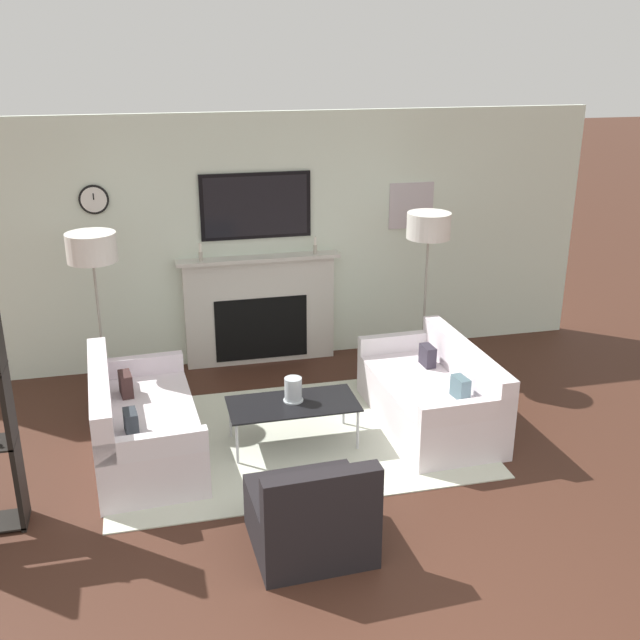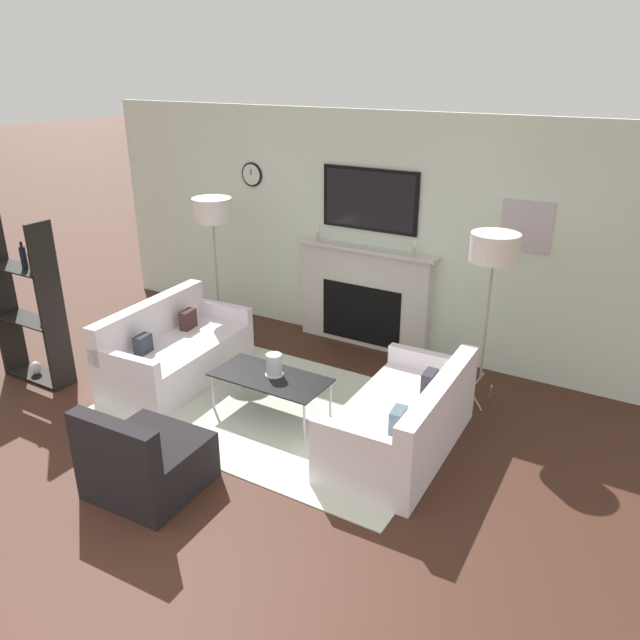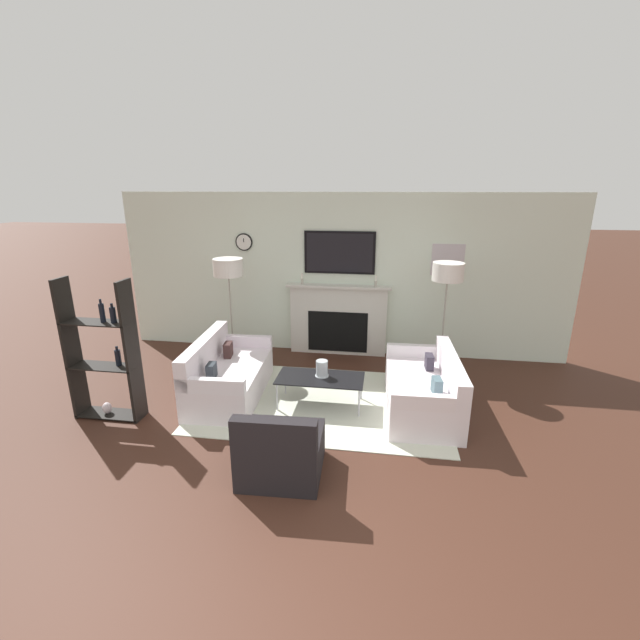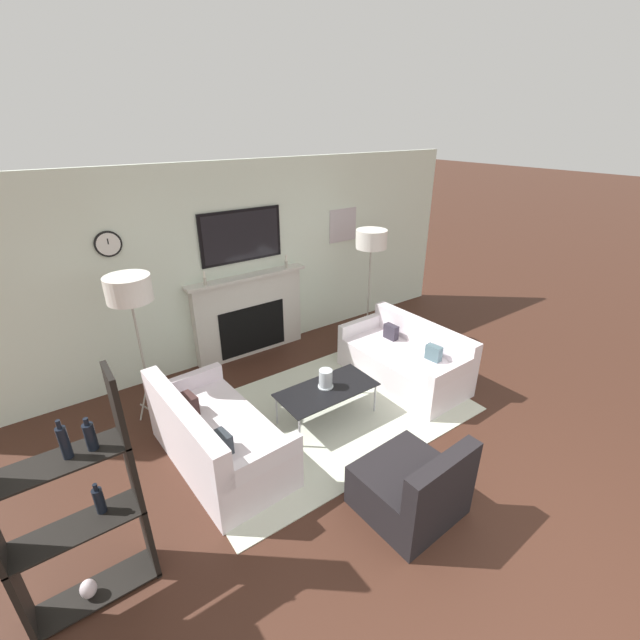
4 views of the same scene
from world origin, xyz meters
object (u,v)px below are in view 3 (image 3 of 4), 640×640
object	(u,v)px
hurricane_candle	(322,369)
floor_lamp_left	(228,268)
couch_left	(227,376)
floor_lamp_right	(448,273)
couch_right	(425,390)
armchair	(281,452)
shelf_unit	(103,356)
coffee_table	(320,379)

from	to	relation	value
hurricane_candle	floor_lamp_left	distance (m)	2.28
couch_left	hurricane_candle	xyz separation A→B (m)	(1.32, -0.03, 0.21)
floor_lamp_left	floor_lamp_right	world-z (taller)	floor_lamp_right
couch_left	couch_right	world-z (taller)	couch_left
armchair	hurricane_candle	bearing A→B (deg)	83.05
couch_left	couch_right	xyz separation A→B (m)	(2.65, 0.00, -0.02)
hurricane_candle	floor_lamp_right	xyz separation A→B (m)	(1.65, 1.17, 1.10)
couch_left	shelf_unit	bearing A→B (deg)	-148.81
couch_left	floor_lamp_left	distance (m)	1.74
coffee_table	hurricane_candle	world-z (taller)	hurricane_candle
coffee_table	shelf_unit	size ratio (longest dim) A/B	0.64
coffee_table	armchair	bearing A→B (deg)	-96.63
floor_lamp_right	shelf_unit	distance (m)	4.70
floor_lamp_left	coffee_table	bearing A→B (deg)	-36.73
couch_right	floor_lamp_left	xyz separation A→B (m)	(-2.97, 1.13, 1.30)
armchair	couch_left	bearing A→B (deg)	126.19
hurricane_candle	floor_lamp_left	size ratio (longest dim) A/B	0.13
floor_lamp_left	hurricane_candle	bearing A→B (deg)	-35.45
couch_right	armchair	bearing A→B (deg)	-134.19
couch_right	couch_left	bearing A→B (deg)	-179.91
hurricane_candle	floor_lamp_left	bearing A→B (deg)	144.55
coffee_table	floor_lamp_right	world-z (taller)	floor_lamp_right
armchair	shelf_unit	distance (m)	2.58
hurricane_candle	floor_lamp_right	world-z (taller)	floor_lamp_right
couch_right	floor_lamp_left	size ratio (longest dim) A/B	0.98
couch_left	floor_lamp_right	world-z (taller)	floor_lamp_right
floor_lamp_left	floor_lamp_right	bearing A→B (deg)	0.00
coffee_table	floor_lamp_left	xyz separation A→B (m)	(-1.63, 1.21, 1.20)
coffee_table	floor_lamp_left	bearing A→B (deg)	143.27
couch_left	floor_lamp_left	xyz separation A→B (m)	(-0.32, 1.13, 1.28)
couch_left	hurricane_candle	world-z (taller)	couch_left
hurricane_candle	floor_lamp_right	bearing A→B (deg)	35.23
armchair	floor_lamp_right	world-z (taller)	floor_lamp_right
floor_lamp_left	couch_left	bearing A→B (deg)	-74.38
couch_right	shelf_unit	xyz separation A→B (m)	(-3.91, -0.76, 0.55)
couch_left	floor_lamp_left	world-z (taller)	floor_lamp_left
shelf_unit	coffee_table	bearing A→B (deg)	14.83
coffee_table	couch_right	bearing A→B (deg)	3.57
couch_left	hurricane_candle	distance (m)	1.34
hurricane_candle	shelf_unit	size ratio (longest dim) A/B	0.12
couch_right	coffee_table	xyz separation A→B (m)	(-1.34, -0.08, 0.10)
couch_right	armchair	world-z (taller)	armchair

